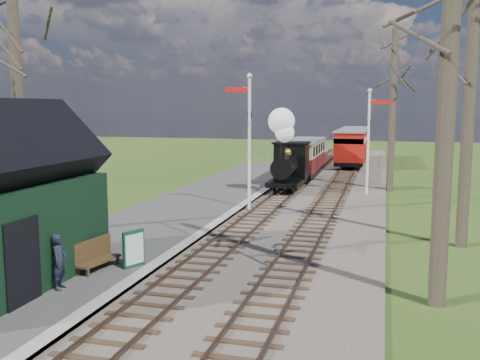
% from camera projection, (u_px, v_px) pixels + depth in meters
% --- Properties ---
extents(distant_hills, '(114.40, 48.00, 22.02)m').
position_uv_depth(distant_hills, '(352.00, 263.00, 72.23)').
color(distant_hills, '#385B23').
rests_on(distant_hills, ground).
extents(ballast_bed, '(8.00, 60.00, 0.10)m').
position_uv_depth(ballast_bed, '(311.00, 192.00, 29.54)').
color(ballast_bed, brown).
rests_on(ballast_bed, ground).
extents(track_near, '(1.60, 60.00, 0.15)m').
position_uv_depth(track_near, '(288.00, 191.00, 29.87)').
color(track_near, brown).
rests_on(track_near, ground).
extents(track_far, '(1.60, 60.00, 0.15)m').
position_uv_depth(track_far, '(335.00, 193.00, 29.19)').
color(track_far, brown).
rests_on(track_far, ground).
extents(platform, '(5.00, 44.00, 0.20)m').
position_uv_depth(platform, '(175.00, 215.00, 23.13)').
color(platform, '#474442').
rests_on(platform, ground).
extents(coping_strip, '(0.40, 44.00, 0.21)m').
position_uv_depth(coping_strip, '(226.00, 218.00, 22.53)').
color(coping_strip, '#B2AD9E').
rests_on(coping_strip, ground).
extents(semaphore_near, '(1.22, 0.24, 6.22)m').
position_uv_depth(semaphore_near, '(248.00, 132.00, 23.85)').
color(semaphore_near, silver).
rests_on(semaphore_near, ground).
extents(semaphore_far, '(1.22, 0.24, 5.72)m').
position_uv_depth(semaphore_far, '(370.00, 133.00, 28.29)').
color(semaphore_far, silver).
rests_on(semaphore_far, ground).
extents(bare_trees, '(15.51, 22.39, 12.00)m').
position_uv_depth(bare_trees, '(265.00, 93.00, 17.45)').
color(bare_trees, '#382D23').
rests_on(bare_trees, ground).
extents(fence_line, '(12.60, 0.08, 1.00)m').
position_uv_depth(fence_line, '(322.00, 159.00, 43.11)').
color(fence_line, slate).
rests_on(fence_line, ground).
extents(locomotive, '(1.80, 4.21, 4.51)m').
position_uv_depth(locomotive, '(288.00, 156.00, 29.49)').
color(locomotive, black).
rests_on(locomotive, ground).
extents(coach, '(2.11, 7.22, 2.22)m').
position_uv_depth(coach, '(304.00, 156.00, 35.36)').
color(coach, black).
rests_on(coach, ground).
extents(red_carriage_a, '(2.28, 5.64, 2.40)m').
position_uv_depth(red_carriage_a, '(351.00, 147.00, 41.39)').
color(red_carriage_a, black).
rests_on(red_carriage_a, ground).
extents(red_carriage_b, '(2.28, 5.64, 2.40)m').
position_uv_depth(red_carriage_b, '(355.00, 143.00, 46.65)').
color(red_carriage_b, black).
rests_on(red_carriage_b, ground).
extents(sign_board, '(0.37, 0.69, 1.06)m').
position_uv_depth(sign_board, '(134.00, 249.00, 15.22)').
color(sign_board, '#0D3F26').
rests_on(sign_board, platform).
extents(bench, '(0.68, 1.56, 0.86)m').
position_uv_depth(bench, '(95.00, 255.00, 15.04)').
color(bench, '#463219').
rests_on(bench, platform).
extents(person, '(0.44, 0.58, 1.42)m').
position_uv_depth(person, '(59.00, 262.00, 13.35)').
color(person, '#1A1E2F').
rests_on(person, platform).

